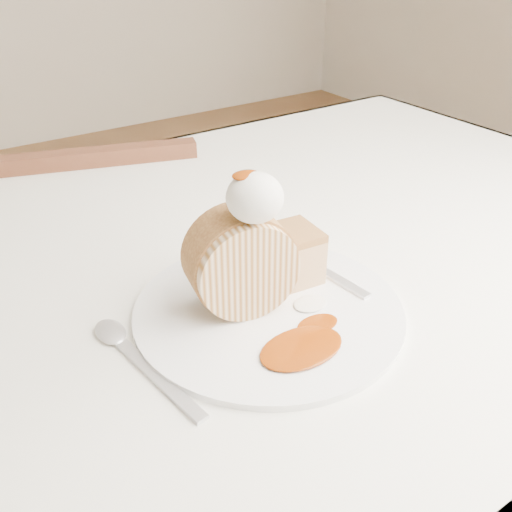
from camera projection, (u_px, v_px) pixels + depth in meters
table at (242, 301)px, 0.81m from camera, size 1.40×0.90×0.75m
chair_far at (113, 281)px, 1.25m from camera, size 0.46×0.46×0.78m
plate at (268, 310)px, 0.63m from camera, size 0.33×0.33×0.01m
roulade_slice at (241, 262)px, 0.61m from camera, size 0.12×0.08×0.11m
cake_chunk at (289, 259)px, 0.67m from camera, size 0.07×0.07×0.06m
whipped_cream at (255, 198)px, 0.56m from camera, size 0.06×0.06×0.05m
caramel_drizzle at (246, 169)px, 0.55m from camera, size 0.03×0.02×0.01m
caramel_pool at (301, 348)px, 0.57m from camera, size 0.10×0.07×0.00m
fork at (328, 273)px, 0.69m from camera, size 0.04×0.18×0.00m
spoon at (159, 379)px, 0.54m from camera, size 0.05×0.18×0.00m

